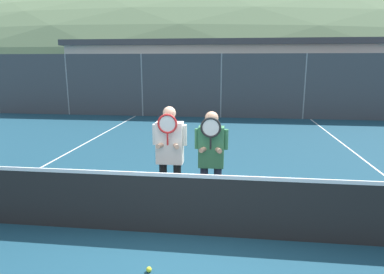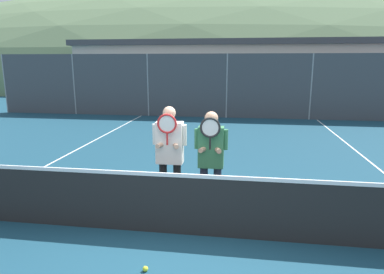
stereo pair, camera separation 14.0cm
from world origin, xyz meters
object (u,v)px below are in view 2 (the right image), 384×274
at_px(player_center_left, 211,155).
at_px(car_center, 319,94).
at_px(car_far_left, 118,92).
at_px(tennis_ball_on_court, 145,269).
at_px(player_leftmost, 170,151).
at_px(car_left_of_center, 216,93).

xyz_separation_m(player_center_left, car_center, (4.31, 12.79, -0.14)).
height_order(player_center_left, car_far_left, car_far_left).
bearing_deg(tennis_ball_on_court, player_leftmost, 91.64).
xyz_separation_m(player_leftmost, car_far_left, (-5.55, 12.46, -0.16)).
xyz_separation_m(player_leftmost, tennis_ball_on_court, (0.05, -1.72, -1.04)).
bearing_deg(car_center, player_center_left, -108.64).
distance_m(car_far_left, tennis_ball_on_court, 15.27).
relative_size(player_leftmost, car_far_left, 0.39).
bearing_deg(car_far_left, car_left_of_center, -0.73).
height_order(car_center, tennis_ball_on_court, car_center).
height_order(car_left_of_center, tennis_ball_on_court, car_left_of_center).
bearing_deg(car_far_left, player_center_left, -63.45).
distance_m(player_leftmost, car_center, 13.72).
bearing_deg(car_center, car_far_left, -178.30).
distance_m(player_center_left, car_left_of_center, 12.44).
bearing_deg(car_left_of_center, car_far_left, 179.27).
relative_size(car_left_of_center, car_center, 1.08).
bearing_deg(player_center_left, car_far_left, 116.55).
bearing_deg(player_leftmost, player_center_left, -1.61).
bearing_deg(car_center, tennis_ball_on_court, -108.86).
bearing_deg(player_center_left, car_center, 71.36).
distance_m(car_far_left, car_left_of_center, 5.32).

